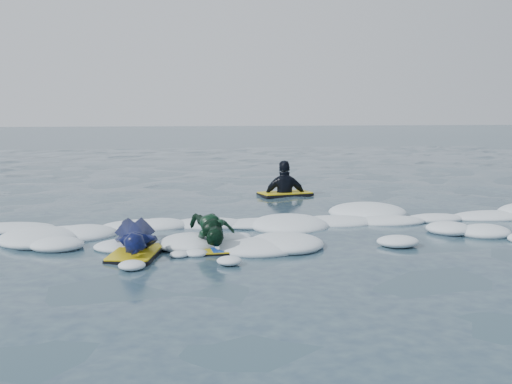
% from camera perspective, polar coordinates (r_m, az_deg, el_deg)
% --- Properties ---
extents(ground, '(120.00, 120.00, 0.00)m').
position_cam_1_polar(ground, '(8.11, -7.30, -5.13)').
color(ground, '#172A38').
rests_on(ground, ground).
extents(foam_band, '(12.00, 3.10, 0.30)m').
position_cam_1_polar(foam_band, '(9.13, -7.51, -3.74)').
color(foam_band, white).
rests_on(foam_band, ground).
extents(prone_woman_unit, '(0.73, 1.50, 0.37)m').
position_cam_1_polar(prone_woman_unit, '(7.98, -10.66, -4.02)').
color(prone_woman_unit, black).
rests_on(prone_woman_unit, ground).
extents(prone_child_unit, '(0.54, 1.12, 0.43)m').
position_cam_1_polar(prone_child_unit, '(8.13, -3.80, -3.51)').
color(prone_child_unit, black).
rests_on(prone_child_unit, ground).
extents(waiting_rider_unit, '(1.16, 0.81, 1.58)m').
position_cam_1_polar(waiting_rider_unit, '(13.02, 2.59, -0.60)').
color(waiting_rider_unit, black).
rests_on(waiting_rider_unit, ground).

